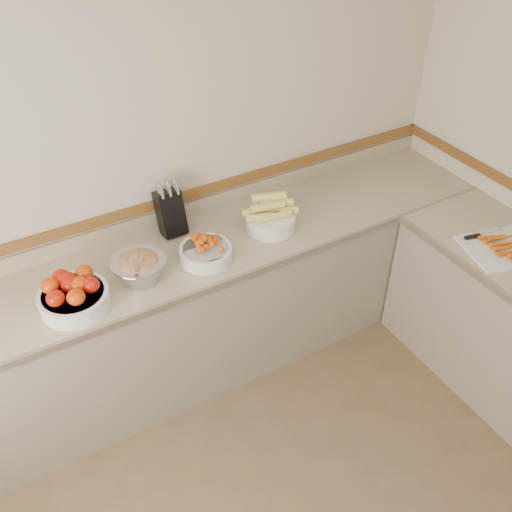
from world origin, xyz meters
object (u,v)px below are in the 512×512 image
tomato_bowl (73,294)px  corn_bowl (270,217)px  cutting_board (506,247)px  rhubarb_bowl (139,268)px  knife_block (170,212)px  cherry_tomato_bowl (205,251)px

tomato_bowl → corn_bowl: (1.17, 0.09, -0.01)m
cutting_board → rhubarb_bowl: bearing=157.4°
corn_bowl → cutting_board: size_ratio=0.64×
corn_bowl → cutting_board: (1.02, -0.84, -0.05)m
knife_block → cutting_board: size_ratio=0.67×
knife_block → rhubarb_bowl: size_ratio=1.19×
tomato_bowl → corn_bowl: corn_bowl is taller
knife_block → tomato_bowl: size_ratio=0.99×
cherry_tomato_bowl → corn_bowl: bearing=9.3°
cherry_tomato_bowl → rhubarb_bowl: rhubarb_bowl is taller
tomato_bowl → cherry_tomato_bowl: (0.72, 0.01, -0.02)m
cutting_board → knife_block: bearing=144.6°
rhubarb_bowl → cherry_tomato_bowl: bearing=-1.2°
cherry_tomato_bowl → cutting_board: bearing=-27.3°
tomato_bowl → rhubarb_bowl: size_ratio=1.20×
tomato_bowl → cutting_board: (2.19, -0.75, -0.06)m
tomato_bowl → rhubarb_bowl: tomato_bowl is taller
cherry_tomato_bowl → rhubarb_bowl: (-0.37, 0.01, 0.03)m
knife_block → cherry_tomato_bowl: knife_block is taller
tomato_bowl → rhubarb_bowl: 0.35m
tomato_bowl → cutting_board: size_ratio=0.68×
tomato_bowl → cherry_tomato_bowl: 0.72m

